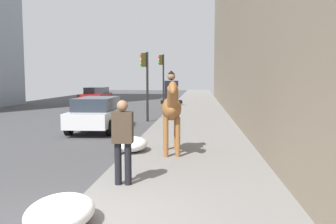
# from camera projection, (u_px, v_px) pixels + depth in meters

# --- Properties ---
(mounted_horse_near) EXTENTS (2.15, 0.73, 2.34)m
(mounted_horse_near) POSITION_uv_depth(u_px,v_px,m) (171.00, 107.00, 9.83)
(mounted_horse_near) COLOR brown
(mounted_horse_near) RESTS_ON sidewalk_slab
(pedestrian_greeting) EXTENTS (0.28, 0.41, 1.70)m
(pedestrian_greeting) POSITION_uv_depth(u_px,v_px,m) (123.00, 136.00, 7.00)
(pedestrian_greeting) COLOR black
(pedestrian_greeting) RESTS_ON sidewalk_slab
(car_near_lane) EXTENTS (4.41, 1.94, 1.44)m
(car_near_lane) POSITION_uv_depth(u_px,v_px,m) (98.00, 113.00, 15.03)
(car_near_lane) COLOR silver
(car_near_lane) RESTS_ON ground
(car_mid_lane) EXTENTS (4.62, 2.20, 1.44)m
(car_mid_lane) POSITION_uv_depth(u_px,v_px,m) (96.00, 95.00, 30.72)
(car_mid_lane) COLOR maroon
(car_mid_lane) RESTS_ON ground
(traffic_light_near_curb) EXTENTS (0.20, 0.44, 3.57)m
(traffic_light_near_curb) POSITION_uv_depth(u_px,v_px,m) (146.00, 75.00, 18.09)
(traffic_light_near_curb) COLOR black
(traffic_light_near_curb) RESTS_ON ground
(traffic_light_far_curb) EXTENTS (0.20, 0.44, 3.94)m
(traffic_light_far_curb) POSITION_uv_depth(u_px,v_px,m) (162.00, 73.00, 25.52)
(traffic_light_far_curb) COLOR black
(traffic_light_far_curb) RESTS_ON ground
(snow_pile_near) EXTENTS (1.24, 0.95, 0.43)m
(snow_pile_near) POSITION_uv_depth(u_px,v_px,m) (60.00, 212.00, 5.07)
(snow_pile_near) COLOR white
(snow_pile_near) RESTS_ON sidewalk_slab
(snow_pile_far) EXTENTS (1.22, 0.94, 0.42)m
(snow_pile_far) POSITION_uv_depth(u_px,v_px,m) (131.00, 144.00, 10.30)
(snow_pile_far) COLOR white
(snow_pile_far) RESTS_ON sidewalk_slab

